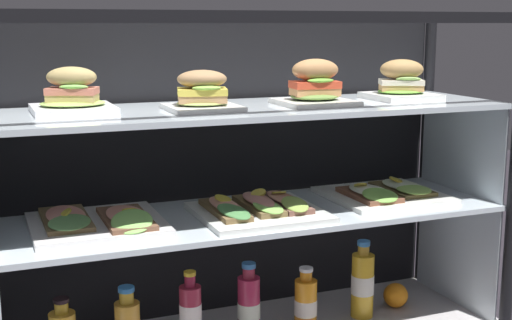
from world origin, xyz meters
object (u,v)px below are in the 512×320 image
at_px(open_sandwich_tray_right_of_center, 97,221).
at_px(open_sandwich_tray_mid_right, 385,193).
at_px(plated_roll_sandwich_right_of_center, 401,84).
at_px(juice_bottle_tucked_behind, 249,303).
at_px(plated_roll_sandwich_center, 72,97).
at_px(plated_roll_sandwich_near_left_corner, 315,87).
at_px(juice_bottle_front_right_end, 306,302).
at_px(orange_fruit_beside_bottles, 396,295).
at_px(juice_bottle_near_post, 363,284).
at_px(open_sandwich_tray_near_right_corner, 258,208).
at_px(juice_bottle_back_left, 191,314).
at_px(plated_roll_sandwich_mid_right, 202,94).

relative_size(open_sandwich_tray_right_of_center, open_sandwich_tray_mid_right, 1.00).
height_order(plated_roll_sandwich_right_of_center, open_sandwich_tray_right_of_center, plated_roll_sandwich_right_of_center).
height_order(plated_roll_sandwich_right_of_center, juice_bottle_tucked_behind, plated_roll_sandwich_right_of_center).
height_order(plated_roll_sandwich_center, plated_roll_sandwich_near_left_corner, plated_roll_sandwich_near_left_corner).
distance_m(plated_roll_sandwich_center, juice_bottle_front_right_end, 0.92).
bearing_deg(juice_bottle_front_right_end, juice_bottle_tucked_behind, 172.43).
bearing_deg(open_sandwich_tray_right_of_center, plated_roll_sandwich_near_left_corner, -2.62).
height_order(plated_roll_sandwich_center, orange_fruit_beside_bottles, plated_roll_sandwich_center).
xyz_separation_m(juice_bottle_front_right_end, juice_bottle_near_post, (0.19, -0.01, 0.03)).
bearing_deg(orange_fruit_beside_bottles, juice_bottle_front_right_end, -177.13).
xyz_separation_m(plated_roll_sandwich_near_left_corner, open_sandwich_tray_near_right_corner, (-0.18, -0.01, -0.33)).
xyz_separation_m(juice_bottle_near_post, orange_fruit_beside_bottles, (0.14, 0.02, -0.07)).
relative_size(plated_roll_sandwich_near_left_corner, open_sandwich_tray_mid_right, 0.59).
xyz_separation_m(plated_roll_sandwich_center, juice_bottle_back_left, (0.29, -0.04, -0.62)).
distance_m(plated_roll_sandwich_right_of_center, juice_bottle_tucked_behind, 0.80).
xyz_separation_m(plated_roll_sandwich_center, plated_roll_sandwich_right_of_center, (0.97, -0.04, 0.01)).
xyz_separation_m(plated_roll_sandwich_mid_right, plated_roll_sandwich_near_left_corner, (0.33, 0.00, 0.01)).
height_order(juice_bottle_tucked_behind, juice_bottle_front_right_end, juice_bottle_tucked_behind).
bearing_deg(open_sandwich_tray_right_of_center, orange_fruit_beside_bottles, 1.37).
xyz_separation_m(open_sandwich_tray_near_right_corner, juice_bottle_tucked_behind, (-0.00, 0.07, -0.31)).
bearing_deg(juice_bottle_front_right_end, open_sandwich_tray_near_right_corner, -165.40).
relative_size(plated_roll_sandwich_center, plated_roll_sandwich_near_left_corner, 1.02).
height_order(open_sandwich_tray_mid_right, juice_bottle_tucked_behind, open_sandwich_tray_mid_right).
relative_size(open_sandwich_tray_near_right_corner, open_sandwich_tray_mid_right, 1.00).
bearing_deg(open_sandwich_tray_near_right_corner, open_sandwich_tray_right_of_center, 174.90).
distance_m(open_sandwich_tray_right_of_center, juice_bottle_back_left, 0.39).
distance_m(plated_roll_sandwich_mid_right, plated_roll_sandwich_near_left_corner, 0.33).
relative_size(plated_roll_sandwich_center, juice_bottle_near_post, 0.83).
height_order(open_sandwich_tray_near_right_corner, open_sandwich_tray_mid_right, open_sandwich_tray_near_right_corner).
bearing_deg(plated_roll_sandwich_center, orange_fruit_beside_bottles, -1.36).
height_order(plated_roll_sandwich_right_of_center, juice_bottle_near_post, plated_roll_sandwich_right_of_center).
bearing_deg(juice_bottle_tucked_behind, open_sandwich_tray_near_right_corner, -88.43).
bearing_deg(orange_fruit_beside_bottles, open_sandwich_tray_right_of_center, -178.63).
relative_size(juice_bottle_front_right_end, orange_fruit_beside_bottles, 2.31).
bearing_deg(plated_roll_sandwich_mid_right, open_sandwich_tray_mid_right, 2.71).
distance_m(open_sandwich_tray_mid_right, orange_fruit_beside_bottles, 0.36).
height_order(plated_roll_sandwich_center, juice_bottle_tucked_behind, plated_roll_sandwich_center).
distance_m(plated_roll_sandwich_near_left_corner, plated_roll_sandwich_right_of_center, 0.31).
xyz_separation_m(plated_roll_sandwich_center, plated_roll_sandwich_near_left_corner, (0.66, -0.07, 0.01)).
xyz_separation_m(plated_roll_sandwich_near_left_corner, juice_bottle_back_left, (-0.37, 0.03, -0.63)).
bearing_deg(plated_roll_sandwich_mid_right, juice_bottle_back_left, 131.33).
xyz_separation_m(plated_roll_sandwich_right_of_center, orange_fruit_beside_bottles, (0.02, 0.01, -0.68)).
relative_size(plated_roll_sandwich_mid_right, orange_fruit_beside_bottles, 2.34).
relative_size(open_sandwich_tray_near_right_corner, juice_bottle_front_right_end, 1.86).
xyz_separation_m(open_sandwich_tray_right_of_center, juice_bottle_front_right_end, (0.61, 0.01, -0.32)).
distance_m(plated_roll_sandwich_right_of_center, juice_bottle_back_left, 0.92).
distance_m(plated_roll_sandwich_mid_right, plated_roll_sandwich_right_of_center, 0.64).
relative_size(juice_bottle_tucked_behind, juice_bottle_near_post, 0.87).
height_order(juice_bottle_front_right_end, juice_bottle_near_post, juice_bottle_near_post).
height_order(plated_roll_sandwich_near_left_corner, orange_fruit_beside_bottles, plated_roll_sandwich_near_left_corner).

